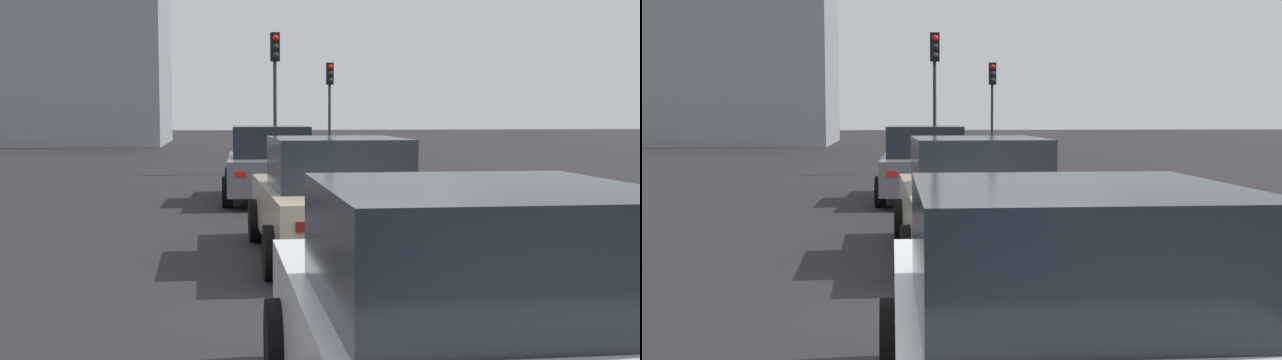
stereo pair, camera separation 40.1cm
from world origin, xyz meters
The scene contains 7 objects.
ground_plane centered at (0.00, 0.00, -0.10)m, with size 160.00×160.00×0.20m, color black.
car_grey_lead centered at (9.95, 0.23, 0.78)m, with size 4.34×2.16×1.64m.
car_beige_second centered at (2.94, -0.17, 0.77)m, with size 4.52×2.18×1.61m.
car_white_third centered at (-3.40, 0.00, 0.75)m, with size 4.15×2.10×1.56m.
traffic_light_near_left centered at (25.09, -3.18, 2.85)m, with size 0.32×0.29×3.96m.
traffic_light_near_right centered at (17.70, -0.41, 3.17)m, with size 0.32×0.30×4.43m.
building_facade_left centered at (43.04, 10.00, 7.41)m, with size 11.78×10.82×14.82m, color gray.
Camera 1 is at (-7.52, 1.34, 1.94)m, focal length 44.81 mm.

